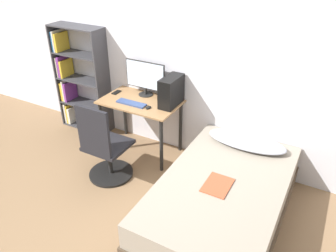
{
  "coord_description": "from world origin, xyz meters",
  "views": [
    {
      "loc": [
        1.66,
        -2.03,
        2.52
      ],
      "look_at": [
        0.18,
        0.67,
        0.75
      ],
      "focal_mm": 35.0,
      "sensor_mm": 36.0,
      "label": 1
    }
  ],
  "objects_px": {
    "bookshelf": "(76,80)",
    "pc_tower": "(171,91)",
    "bed": "(222,200)",
    "monitor": "(145,77)",
    "keyboard": "(131,103)",
    "office_chair": "(105,151)"
  },
  "relations": [
    {
      "from": "bookshelf",
      "to": "pc_tower",
      "type": "relative_size",
      "value": 4.02
    },
    {
      "from": "office_chair",
      "to": "keyboard",
      "type": "xyz_separation_m",
      "value": [
        0.0,
        0.57,
        0.38
      ]
    },
    {
      "from": "bed",
      "to": "pc_tower",
      "type": "distance_m",
      "value": 1.42
    },
    {
      "from": "monitor",
      "to": "keyboard",
      "type": "distance_m",
      "value": 0.4
    },
    {
      "from": "bed",
      "to": "monitor",
      "type": "height_order",
      "value": "monitor"
    },
    {
      "from": "bed",
      "to": "monitor",
      "type": "distance_m",
      "value": 1.82
    },
    {
      "from": "office_chair",
      "to": "keyboard",
      "type": "relative_size",
      "value": 2.56
    },
    {
      "from": "bookshelf",
      "to": "bed",
      "type": "xyz_separation_m",
      "value": [
        2.6,
        -0.83,
        -0.49
      ]
    },
    {
      "from": "keyboard",
      "to": "pc_tower",
      "type": "relative_size",
      "value": 1.03
    },
    {
      "from": "office_chair",
      "to": "bed",
      "type": "distance_m",
      "value": 1.44
    },
    {
      "from": "bookshelf",
      "to": "bed",
      "type": "bearing_deg",
      "value": -17.65
    },
    {
      "from": "bookshelf",
      "to": "pc_tower",
      "type": "distance_m",
      "value": 1.62
    },
    {
      "from": "office_chair",
      "to": "bookshelf",
      "type": "bearing_deg",
      "value": 143.77
    },
    {
      "from": "office_chair",
      "to": "pc_tower",
      "type": "bearing_deg",
      "value": 60.68
    },
    {
      "from": "bed",
      "to": "keyboard",
      "type": "height_order",
      "value": "keyboard"
    },
    {
      "from": "office_chair",
      "to": "pc_tower",
      "type": "height_order",
      "value": "pc_tower"
    },
    {
      "from": "bookshelf",
      "to": "bed",
      "type": "height_order",
      "value": "bookshelf"
    },
    {
      "from": "monitor",
      "to": "pc_tower",
      "type": "distance_m",
      "value": 0.45
    },
    {
      "from": "bed",
      "to": "monitor",
      "type": "relative_size",
      "value": 3.46
    },
    {
      "from": "bookshelf",
      "to": "keyboard",
      "type": "xyz_separation_m",
      "value": [
        1.17,
        -0.28,
        0.03
      ]
    },
    {
      "from": "bed",
      "to": "keyboard",
      "type": "distance_m",
      "value": 1.61
    },
    {
      "from": "bed",
      "to": "pc_tower",
      "type": "height_order",
      "value": "pc_tower"
    }
  ]
}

